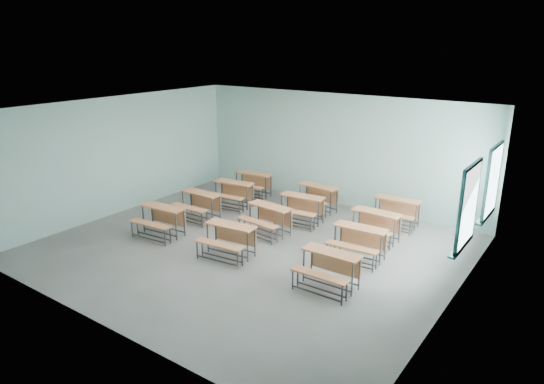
{
  "coord_description": "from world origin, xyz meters",
  "views": [
    {
      "loc": [
        6.38,
        -8.18,
        4.62
      ],
      "look_at": [
        -0.25,
        1.2,
        1.0
      ],
      "focal_mm": 32.0,
      "sensor_mm": 36.0,
      "label": 1
    }
  ],
  "objects": [
    {
      "name": "desk_unit_r2c2",
      "position": [
        2.17,
        1.99,
        0.49
      ],
      "size": [
        1.18,
        0.81,
        0.72
      ],
      "rotation": [
        0.0,
        0.0,
        -0.03
      ],
      "color": "#C77748",
      "rests_on": "ground"
    },
    {
      "name": "desk_unit_r3c1",
      "position": [
        -0.05,
        3.05,
        0.49
      ],
      "size": [
        1.23,
        0.89,
        0.72
      ],
      "rotation": [
        0.0,
        0.0,
        -0.11
      ],
      "color": "#C77748",
      "rests_on": "ground"
    },
    {
      "name": "desk_unit_r0c0",
      "position": [
        -2.26,
        -0.69,
        0.49
      ],
      "size": [
        1.22,
        0.87,
        0.72
      ],
      "rotation": [
        0.0,
        0.0,
        0.08
      ],
      "color": "#C77748",
      "rests_on": "ground"
    },
    {
      "name": "desk_unit_r3c2",
      "position": [
        2.22,
        3.23,
        0.49
      ],
      "size": [
        1.19,
        0.83,
        0.72
      ],
      "rotation": [
        0.0,
        0.0,
        0.05
      ],
      "color": "#C77748",
      "rests_on": "ground"
    },
    {
      "name": "desk_unit_r0c1",
      "position": [
        -0.12,
        -0.65,
        0.49
      ],
      "size": [
        1.23,
        0.89,
        0.72
      ],
      "rotation": [
        0.0,
        0.0,
        0.1
      ],
      "color": "#C77748",
      "rests_on": "ground"
    },
    {
      "name": "desk_unit_r0c2",
      "position": [
        2.39,
        -0.65,
        0.49
      ],
      "size": [
        1.16,
        0.78,
        0.72
      ],
      "rotation": [
        0.0,
        0.0,
        0.0
      ],
      "color": "#C77748",
      "rests_on": "ground"
    },
    {
      "name": "room",
      "position": [
        0.08,
        0.03,
        1.6
      ],
      "size": [
        9.04,
        8.04,
        3.24
      ],
      "color": "gray",
      "rests_on": "ground"
    },
    {
      "name": "desk_unit_r2c1",
      "position": [
        0.09,
        2.02,
        0.49
      ],
      "size": [
        1.23,
        0.89,
        0.72
      ],
      "rotation": [
        0.0,
        0.0,
        0.1
      ],
      "color": "#C77748",
      "rests_on": "ground"
    },
    {
      "name": "desk_unit_r1c1",
      "position": [
        -0.17,
        0.88,
        0.49
      ],
      "size": [
        1.22,
        0.87,
        0.72
      ],
      "rotation": [
        0.0,
        0.0,
        -0.09
      ],
      "color": "#C77748",
      "rests_on": "ground"
    },
    {
      "name": "desk_unit_r1c2",
      "position": [
        2.29,
        0.86,
        0.49
      ],
      "size": [
        1.19,
        0.83,
        0.72
      ],
      "rotation": [
        0.0,
        0.0,
        0.05
      ],
      "color": "#C77748",
      "rests_on": "ground"
    },
    {
      "name": "desk_unit_r1c0",
      "position": [
        -2.3,
        0.7,
        0.49
      ],
      "size": [
        1.16,
        0.78,
        0.72
      ],
      "rotation": [
        0.0,
        0.0,
        0.0
      ],
      "color": "#C77748",
      "rests_on": "ground"
    },
    {
      "name": "desk_unit_r3c0",
      "position": [
        -2.35,
        3.09,
        0.49
      ],
      "size": [
        1.23,
        0.89,
        0.72
      ],
      "rotation": [
        0.0,
        0.0,
        0.1
      ],
      "color": "#C77748",
      "rests_on": "ground"
    },
    {
      "name": "desk_unit_r2c0",
      "position": [
        -2.2,
        1.98,
        0.49
      ],
      "size": [
        1.24,
        0.91,
        0.72
      ],
      "rotation": [
        0.0,
        0.0,
        0.12
      ],
      "color": "#C77748",
      "rests_on": "ground"
    }
  ]
}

